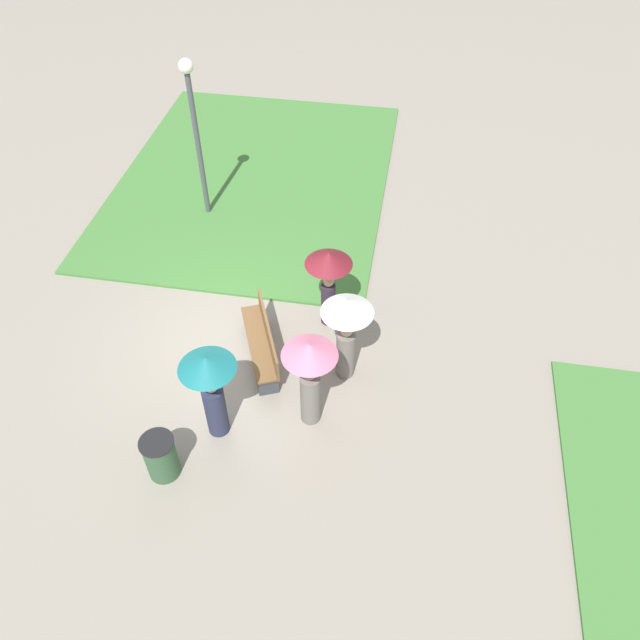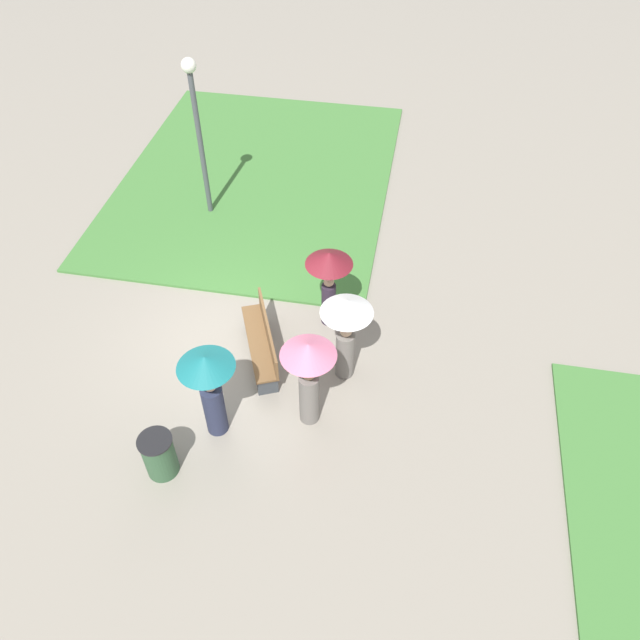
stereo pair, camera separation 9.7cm
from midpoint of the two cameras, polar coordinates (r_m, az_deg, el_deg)
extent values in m
plane|color=gray|center=(12.54, -8.18, -1.89)|extent=(90.00, 90.00, 0.00)
cube|color=#427A38|center=(16.92, -5.62, 12.80)|extent=(8.83, 6.87, 0.06)
cube|color=brown|center=(11.87, -5.33, -2.00)|extent=(1.99, 1.16, 0.05)
cube|color=brown|center=(11.70, -4.54, -1.04)|extent=(1.85, 0.82, 0.45)
cube|color=#383D42|center=(12.65, -5.89, 0.24)|extent=(0.22, 0.38, 0.40)
cube|color=#383D42|center=(11.47, -4.56, -5.99)|extent=(0.22, 0.38, 0.40)
cylinder|color=#474C51|center=(14.92, -10.61, 15.14)|extent=(0.12, 0.12, 3.51)
sphere|color=white|center=(14.06, -11.72, 21.84)|extent=(0.32, 0.32, 0.32)
cylinder|color=#335638|center=(10.64, -14.22, -11.93)|extent=(0.52, 0.52, 0.83)
cylinder|color=black|center=(10.29, -14.65, -10.64)|extent=(0.56, 0.56, 0.03)
cylinder|color=#2D2333|center=(12.45, 1.01, 1.50)|extent=(0.37, 0.37, 0.98)
sphere|color=tan|center=(12.04, 1.04, 3.52)|extent=(0.20, 0.20, 0.20)
cylinder|color=#4C4C4F|center=(11.86, 1.06, 4.51)|extent=(0.02, 0.02, 0.35)
cone|color=maroon|center=(11.66, 1.08, 5.65)|extent=(0.91, 0.91, 0.27)
cylinder|color=#282D47|center=(10.82, -9.36, -8.05)|extent=(0.52, 0.52, 1.09)
sphere|color=tan|center=(10.31, -9.78, -5.89)|extent=(0.22, 0.22, 0.22)
cylinder|color=#4C4C4F|center=(10.09, -9.98, -4.89)|extent=(0.02, 0.02, 0.35)
cone|color=#197075|center=(9.87, -10.19, -3.80)|extent=(0.94, 0.94, 0.24)
cylinder|color=slate|center=(10.81, -0.73, -7.16)|extent=(0.37, 0.37, 1.11)
sphere|color=#997051|center=(10.28, -0.77, -4.92)|extent=(0.23, 0.23, 0.23)
cylinder|color=#4C4C4F|center=(10.06, -0.78, -3.88)|extent=(0.02, 0.02, 0.35)
cone|color=pink|center=(9.84, -0.80, -2.74)|extent=(0.93, 0.93, 0.25)
cylinder|color=slate|center=(11.49, 2.54, -3.16)|extent=(0.49, 0.49, 1.05)
sphere|color=tan|center=(11.02, 2.64, -0.98)|extent=(0.22, 0.22, 0.22)
cylinder|color=#4C4C4F|center=(10.81, 2.69, 0.06)|extent=(0.02, 0.02, 0.35)
cone|color=white|center=(10.59, 2.75, 1.24)|extent=(0.94, 0.94, 0.27)
camera|label=1|loc=(0.05, -89.77, 0.24)|focal=35.00mm
camera|label=2|loc=(0.05, 90.23, -0.24)|focal=35.00mm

